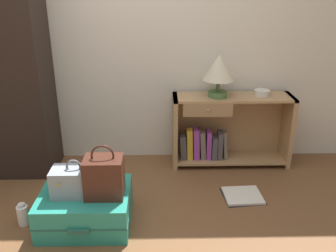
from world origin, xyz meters
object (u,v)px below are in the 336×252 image
Objects in this scene: suitcase_large at (86,208)px; train_case at (75,181)px; table_lamp at (219,69)px; handbag at (104,177)px; bookshelf at (224,131)px; bowl at (262,93)px; bottle at (23,215)px; open_book_on_floor at (243,196)px.

suitcase_large is 2.02× the size of train_case.
table_lamp reaches higher than suitcase_large.
handbag is at bearing -4.83° from train_case.
handbag is (0.15, -0.04, 0.27)m from suitcase_large.
table_lamp reaches higher than bookshelf.
train_case is 0.21m from handbag.
handbag is at bearing -143.35° from bowl.
bookshelf is 0.49m from bowl.
suitcase_large is at bearing 0.94° from bottle.
train_case is (-0.05, -0.02, 0.23)m from suitcase_large.
table_lamp is at bearing 46.45° from handbag.
bottle is (-1.51, -0.91, -0.84)m from table_lamp.
table_lamp is 1.10× the size of open_book_on_floor.
open_book_on_floor is at bearing -83.79° from bookshelf.
bookshelf is 3.14× the size of open_book_on_floor.
bookshelf is at bearing 19.09° from table_lamp.
table_lamp is at bearing 31.23° from bottle.
bottle is at bearing -149.37° from bookshelf.
table_lamp is 1.00× the size of handbag.
handbag is at bearing -3.10° from bottle.
open_book_on_floor is (1.66, 0.33, -0.07)m from bottle.
bookshelf is 1.72× the size of suitcase_large.
bottle is (-1.59, -0.94, -0.25)m from bookshelf.
suitcase_large is at bearing 23.65° from train_case.
train_case reaches higher than open_book_on_floor.
table_lamp is (-0.09, -0.03, 0.59)m from bookshelf.
handbag is 1.10× the size of open_book_on_floor.
bowl is 1.65m from handbag.
bookshelf reaches higher than suitcase_large.
table_lamp is at bearing -176.41° from bowl.
train_case is at bearing 175.17° from handbag.
suitcase_large is 1.83× the size of open_book_on_floor.
suitcase_large is (-1.05, -0.91, -0.79)m from table_lamp.
bottle is at bearing -168.88° from open_book_on_floor.
bookshelf is 3.47× the size of train_case.
table_lamp reaches higher than handbag.
open_book_on_floor is (-0.25, -0.61, -0.69)m from bowl.
bookshelf is at bearing 38.83° from train_case.
table_lamp is at bearing -160.91° from bookshelf.
train_case is at bearing -2.22° from bottle.
table_lamp is 1.95m from bottle.
open_book_on_floor is at bearing 18.82° from handbag.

